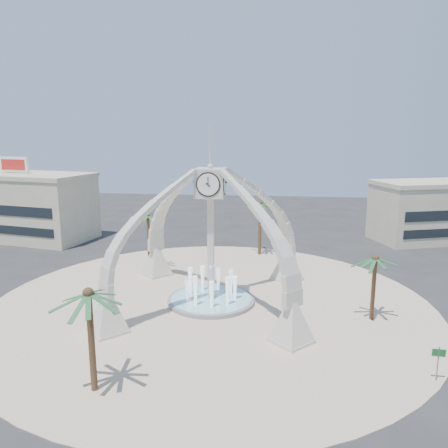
# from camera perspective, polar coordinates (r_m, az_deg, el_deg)

# --- Properties ---
(ground) EXTENTS (140.00, 140.00, 0.00)m
(ground) POSITION_cam_1_polar(r_m,az_deg,el_deg) (40.84, -1.69, -10.20)
(ground) COLOR #282828
(ground) RESTS_ON ground
(plaza) EXTENTS (40.00, 40.00, 0.06)m
(plaza) POSITION_cam_1_polar(r_m,az_deg,el_deg) (40.82, -1.69, -10.16)
(plaza) COLOR #C7B194
(plaza) RESTS_ON ground
(clock_tower) EXTENTS (17.94, 17.94, 16.30)m
(clock_tower) POSITION_cam_1_polar(r_m,az_deg,el_deg) (38.87, -1.75, -1.29)
(clock_tower) COLOR #BDB6A9
(clock_tower) RESTS_ON ground
(fountain) EXTENTS (8.00, 8.00, 3.62)m
(fountain) POSITION_cam_1_polar(r_m,az_deg,el_deg) (40.73, -1.69, -9.82)
(fountain) COLOR gray
(fountain) RESTS_ON ground
(building_nw) EXTENTS (23.75, 13.73, 11.90)m
(building_nw) POSITION_cam_1_polar(r_m,az_deg,el_deg) (71.12, -25.30, 2.22)
(building_nw) COLOR beige
(building_nw) RESTS_ON ground
(building_ne) EXTENTS (21.87, 14.17, 8.60)m
(building_ne) POSITION_cam_1_polar(r_m,az_deg,el_deg) (70.68, 26.84, 1.61)
(building_ne) COLOR beige
(building_ne) RESTS_ON ground
(palm_east) EXTENTS (4.52, 4.52, 6.04)m
(palm_east) POSITION_cam_1_polar(r_m,az_deg,el_deg) (37.62, 19.18, -4.35)
(palm_east) COLOR brown
(palm_east) RESTS_ON ground
(palm_west) EXTENTS (4.48, 4.48, 6.93)m
(palm_west) POSITION_cam_1_polar(r_m,az_deg,el_deg) (49.47, -9.93, 0.98)
(palm_west) COLOR brown
(palm_west) RESTS_ON ground
(palm_north) EXTENTS (5.39, 5.39, 7.44)m
(palm_north) POSITION_cam_1_polar(r_m,az_deg,el_deg) (54.77, 4.76, 2.60)
(palm_north) COLOR brown
(palm_north) RESTS_ON ground
(palm_south) EXTENTS (5.29, 5.29, 7.03)m
(palm_south) POSITION_cam_1_polar(r_m,az_deg,el_deg) (26.70, -17.30, -8.81)
(palm_south) COLOR brown
(palm_south) RESTS_ON ground
(street_sign) EXTENTS (0.86, 0.09, 2.35)m
(street_sign) POSITION_cam_1_polar(r_m,az_deg,el_deg) (31.28, 26.21, -15.32)
(street_sign) COLOR slate
(street_sign) RESTS_ON ground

